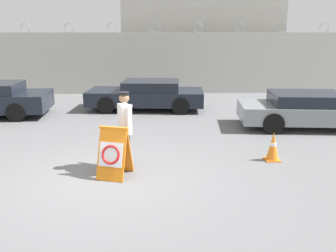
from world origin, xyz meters
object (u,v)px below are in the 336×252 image
(barricade_sign, at_px, (114,152))
(traffic_cone_mid, at_px, (273,146))
(security_guard, at_px, (125,126))
(parked_car_rear_sedan, at_px, (147,95))
(parked_car_far_side, at_px, (312,110))

(barricade_sign, xyz_separation_m, traffic_cone_mid, (3.76, 0.92, -0.20))
(security_guard, height_order, traffic_cone_mid, security_guard)
(parked_car_rear_sedan, height_order, parked_car_far_side, parked_car_rear_sedan)
(barricade_sign, bearing_deg, parked_car_rear_sedan, 102.41)
(parked_car_rear_sedan, relative_size, parked_car_far_side, 0.96)
(barricade_sign, xyz_separation_m, security_guard, (0.22, 0.51, 0.45))
(traffic_cone_mid, xyz_separation_m, parked_car_rear_sedan, (-3.22, 6.13, 0.24))
(parked_car_rear_sedan, bearing_deg, barricade_sign, 90.00)
(barricade_sign, bearing_deg, parked_car_far_side, 50.85)
(security_guard, relative_size, traffic_cone_mid, 2.50)
(barricade_sign, height_order, parked_car_far_side, parked_car_far_side)
(security_guard, distance_m, traffic_cone_mid, 3.63)
(security_guard, xyz_separation_m, traffic_cone_mid, (3.54, 0.41, -0.64))
(traffic_cone_mid, bearing_deg, security_guard, -173.32)
(traffic_cone_mid, distance_m, parked_car_far_side, 3.83)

